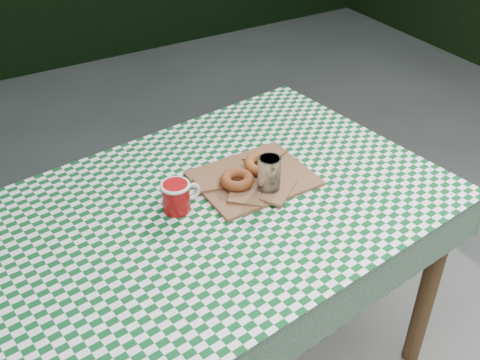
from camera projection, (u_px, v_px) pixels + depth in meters
name	position (u px, v px, depth m)	size (l,w,h in m)	color
ground	(236.00, 350.00, 2.10)	(60.00, 60.00, 0.00)	#494945
table	(217.00, 299.00, 1.80)	(1.31, 0.87, 0.75)	brown
tablecloth	(214.00, 206.00, 1.59)	(1.33, 0.89, 0.01)	#0B471D
paper_bag	(254.00, 177.00, 1.68)	(0.33, 0.27, 0.02)	brown
bagel_front	(237.00, 180.00, 1.63)	(0.10, 0.10, 0.03)	brown
bagel_back	(260.00, 164.00, 1.69)	(0.10, 0.10, 0.03)	#A56122
coffee_mug	(176.00, 197.00, 1.54)	(0.15, 0.15, 0.09)	#9E0A0C
drinking_glass	(269.00, 176.00, 1.60)	(0.07, 0.07, 0.12)	silver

